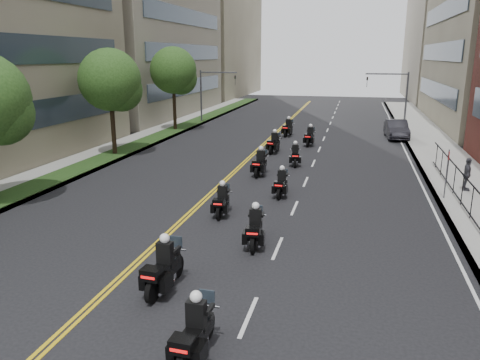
% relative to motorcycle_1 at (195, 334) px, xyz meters
% --- Properties ---
extents(sidewalk_right, '(4.00, 90.00, 0.15)m').
position_rel_motorcycle_1_xyz_m(sidewalk_right, '(9.63, 22.16, -0.62)').
color(sidewalk_right, gray).
rests_on(sidewalk_right, ground).
extents(sidewalk_left, '(4.00, 90.00, 0.15)m').
position_rel_motorcycle_1_xyz_m(sidewalk_left, '(-14.37, 22.16, -0.62)').
color(sidewalk_left, gray).
rests_on(sidewalk_left, ground).
extents(grass_strip, '(2.00, 90.00, 0.04)m').
position_rel_motorcycle_1_xyz_m(grass_strip, '(-13.57, 22.16, -0.52)').
color(grass_strip, '#173A15').
rests_on(grass_strip, sidewalk_left).
extents(building_right_far, '(15.00, 28.00, 26.00)m').
position_rel_motorcycle_1_xyz_m(building_right_far, '(19.13, 75.16, 12.31)').
color(building_right_far, gray).
rests_on(building_right_far, ground).
extents(building_left_far, '(16.00, 28.00, 26.00)m').
position_rel_motorcycle_1_xyz_m(building_left_far, '(-24.37, 75.16, 12.31)').
color(building_left_far, '#7B715A').
rests_on(building_left_far, ground).
extents(street_trees, '(4.40, 38.40, 7.98)m').
position_rel_motorcycle_1_xyz_m(street_trees, '(-13.41, 15.77, 4.44)').
color(street_trees, '#312315').
rests_on(street_trees, ground).
extents(traffic_signal_right, '(4.09, 0.20, 5.60)m').
position_rel_motorcycle_1_xyz_m(traffic_signal_right, '(7.17, 39.16, 3.00)').
color(traffic_signal_right, '#3F3F44').
rests_on(traffic_signal_right, ground).
extents(traffic_signal_left, '(4.09, 0.20, 5.60)m').
position_rel_motorcycle_1_xyz_m(traffic_signal_left, '(-11.90, 39.16, 3.00)').
color(traffic_signal_left, '#3F3F44').
rests_on(traffic_signal_left, ground).
extents(motorcycle_1, '(0.56, 2.38, 1.76)m').
position_rel_motorcycle_1_xyz_m(motorcycle_1, '(0.00, 0.00, 0.00)').
color(motorcycle_1, black).
rests_on(motorcycle_1, ground).
extents(motorcycle_2, '(0.62, 2.51, 1.85)m').
position_rel_motorcycle_1_xyz_m(motorcycle_2, '(-2.07, 3.03, 0.04)').
color(motorcycle_2, black).
rests_on(motorcycle_2, ground).
extents(motorcycle_3, '(0.65, 2.34, 1.73)m').
position_rel_motorcycle_1_xyz_m(motorcycle_3, '(-0.06, 7.21, -0.01)').
color(motorcycle_3, black).
rests_on(motorcycle_3, ground).
extents(motorcycle_4, '(0.55, 2.19, 1.62)m').
position_rel_motorcycle_1_xyz_m(motorcycle_4, '(-2.29, 10.37, -0.05)').
color(motorcycle_4, black).
rests_on(motorcycle_4, ground).
extents(motorcycle_5, '(0.50, 2.18, 1.61)m').
position_rel_motorcycle_1_xyz_m(motorcycle_5, '(-0.11, 14.02, -0.06)').
color(motorcycle_5, black).
rests_on(motorcycle_5, ground).
extents(motorcycle_6, '(0.59, 2.45, 1.81)m').
position_rel_motorcycle_1_xyz_m(motorcycle_6, '(-2.07, 18.08, 0.02)').
color(motorcycle_6, black).
rests_on(motorcycle_6, ground).
extents(motorcycle_7, '(0.67, 2.23, 1.65)m').
position_rel_motorcycle_1_xyz_m(motorcycle_7, '(-0.32, 21.24, -0.04)').
color(motorcycle_7, black).
rests_on(motorcycle_7, ground).
extents(motorcycle_8, '(0.71, 2.42, 1.79)m').
position_rel_motorcycle_1_xyz_m(motorcycle_8, '(-2.40, 24.98, 0.01)').
color(motorcycle_8, black).
rests_on(motorcycle_8, ground).
extents(motorcycle_9, '(0.65, 2.39, 1.77)m').
position_rel_motorcycle_1_xyz_m(motorcycle_9, '(-0.07, 28.62, 0.00)').
color(motorcycle_9, black).
rests_on(motorcycle_9, ground).
extents(motorcycle_10, '(0.74, 2.43, 1.79)m').
position_rel_motorcycle_1_xyz_m(motorcycle_10, '(-2.46, 32.80, 0.02)').
color(motorcycle_10, black).
rests_on(motorcycle_10, ground).
extents(parked_sedan, '(2.02, 5.01, 1.62)m').
position_rel_motorcycle_1_xyz_m(parked_sedan, '(7.03, 33.96, 0.11)').
color(parked_sedan, black).
rests_on(parked_sedan, ground).
extents(pedestrian_c, '(0.57, 1.08, 1.77)m').
position_rel_motorcycle_1_xyz_m(pedestrian_c, '(9.38, 16.91, 0.34)').
color(pedestrian_c, '#3D3D44').
rests_on(pedestrian_c, sidewalk_right).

